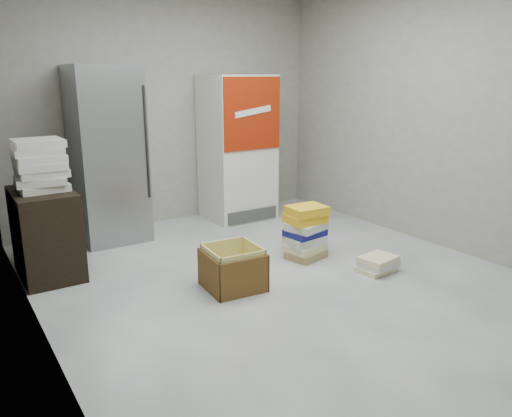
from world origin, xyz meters
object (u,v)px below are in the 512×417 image
Objects in this scene: phonebook_stack_main at (306,232)px; cardboard_box at (233,271)px; wood_shelf at (46,233)px; steel_fridge at (107,155)px; coke_cooler at (237,148)px.

phonebook_stack_main is 1.03m from cardboard_box.
wood_shelf is at bearing 141.38° from cardboard_box.
steel_fridge is at bearing 107.50° from cardboard_box.
wood_shelf is 1.60× the size of cardboard_box.
steel_fridge is 2.37× the size of wood_shelf.
phonebook_stack_main is (2.26, -0.95, -0.13)m from wood_shelf.
steel_fridge is 1.65m from coke_cooler.
phonebook_stack_main is at bearing 18.26° from cardboard_box.
steel_fridge is at bearing 41.31° from wood_shelf.
wood_shelf is at bearing -138.69° from steel_fridge.
coke_cooler is 2.39m from cardboard_box.
coke_cooler is at bearing 62.38° from cardboard_box.
cardboard_box is at bearing -122.21° from coke_cooler.
cardboard_box is (0.44, -1.92, -0.80)m from steel_fridge.
steel_fridge is 2.31m from phonebook_stack_main.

